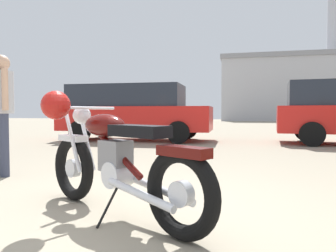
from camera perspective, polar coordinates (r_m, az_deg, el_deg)
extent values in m
plane|color=gray|center=(2.74, -6.91, -16.17)|extent=(80.00, 80.00, 0.00)
torus|color=black|center=(3.32, -16.66, -7.25)|extent=(0.62, 0.39, 0.64)
cylinder|color=silver|center=(3.32, -16.66, -7.25)|extent=(0.20, 0.15, 0.18)
torus|color=black|center=(2.20, 2.38, -12.08)|extent=(0.62, 0.39, 0.64)
cylinder|color=silver|center=(2.20, 2.38, -12.08)|extent=(0.20, 0.15, 0.18)
cube|color=silver|center=(3.28, -16.72, -2.08)|extent=(0.38, 0.28, 0.06)
cube|color=#4C0C0A|center=(2.14, 2.79, -4.62)|extent=(0.41, 0.30, 0.07)
cylinder|color=silver|center=(3.14, -16.79, -2.60)|extent=(0.27, 0.16, 0.58)
cylinder|color=silver|center=(3.21, -14.45, -2.45)|extent=(0.27, 0.16, 0.58)
sphere|color=silver|center=(3.12, -15.23, 1.87)|extent=(0.17, 0.17, 0.17)
cylinder|color=silver|center=(3.06, -14.48, 3.18)|extent=(0.31, 0.56, 0.03)
sphere|color=#B21914|center=(2.91, -19.54, 3.55)|extent=(0.25, 0.25, 0.25)
cylinder|color=#4C0C0A|center=(2.73, -9.99, -3.78)|extent=(0.70, 0.40, 0.47)
ellipsoid|color=#4C0C0A|center=(2.82, -11.40, 0.10)|extent=(0.56, 0.44, 0.20)
cube|color=black|center=(2.45, -5.30, -0.90)|extent=(0.57, 0.43, 0.09)
cube|color=slate|center=(2.71, -9.43, -5.29)|extent=(0.31, 0.28, 0.26)
cylinder|color=silver|center=(2.70, -8.90, -8.54)|extent=(0.29, 0.28, 0.22)
cylinder|color=silver|center=(2.37, -5.20, -12.06)|extent=(0.65, 0.38, 0.14)
cylinder|color=silver|center=(2.50, -1.65, -11.28)|extent=(0.65, 0.38, 0.14)
cylinder|color=black|center=(2.57, -10.60, -13.69)|extent=(0.13, 0.22, 0.33)
cylinder|color=#383D51|center=(4.83, -27.34, -3.10)|extent=(0.12, 0.12, 0.86)
cylinder|color=#383D51|center=(5.01, -27.75, -2.93)|extent=(0.12, 0.12, 0.86)
cylinder|color=#B2B2B7|center=(4.91, -27.71, 5.38)|extent=(0.30, 0.30, 0.58)
cylinder|color=tan|center=(4.73, -27.27, 5.87)|extent=(0.08, 0.08, 0.55)
sphere|color=tan|center=(4.95, -27.80, 10.01)|extent=(0.22, 0.22, 0.22)
cylinder|color=black|center=(10.61, 3.52, -0.58)|extent=(0.66, 0.26, 0.64)
cylinder|color=black|center=(8.87, 1.88, -1.16)|extent=(0.66, 0.26, 0.64)
cylinder|color=black|center=(11.43, -11.53, -0.41)|extent=(0.66, 0.26, 0.64)
cylinder|color=black|center=(9.84, -15.60, -0.90)|extent=(0.66, 0.26, 0.64)
cube|color=red|center=(10.07, -5.69, 1.36)|extent=(4.83, 2.15, 0.74)
cube|color=#232833|center=(10.17, -7.32, 5.36)|extent=(3.62, 1.89, 0.68)
cylinder|color=black|center=(10.71, 23.46, -0.75)|extent=(0.65, 0.23, 0.64)
cylinder|color=black|center=(8.96, 24.48, -1.34)|extent=(0.65, 0.23, 0.64)
cylinder|color=black|center=(18.46, 3.62, 0.65)|extent=(0.63, 0.25, 0.62)
cylinder|color=black|center=(16.76, 2.74, 0.48)|extent=(0.63, 0.25, 0.62)
cylinder|color=black|center=(19.06, -4.43, 0.70)|extent=(0.63, 0.25, 0.62)
cylinder|color=black|center=(17.42, -6.06, 0.54)|extent=(0.63, 0.25, 0.62)
cube|color=#ADB2BC|center=(17.87, -1.08, 1.75)|extent=(4.32, 2.03, 0.72)
cube|color=#232833|center=(17.87, -1.08, 3.93)|extent=(2.11, 1.71, 0.64)
cube|color=#B2B2B7|center=(39.69, 21.66, 5.67)|extent=(16.51, 12.05, 6.51)
cube|color=gray|center=(40.06, 21.74, 10.68)|extent=(16.83, 12.37, 0.50)
cylinder|color=#B2B2B7|center=(41.50, 27.44, 15.37)|extent=(1.10, 1.10, 7.74)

